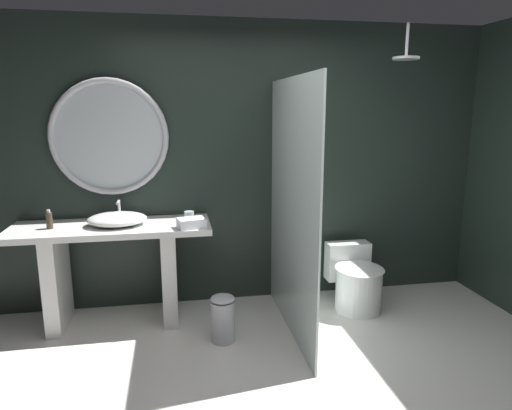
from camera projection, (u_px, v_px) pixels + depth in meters
The scene contains 11 objects.
back_wall_panel at pixel (244, 165), 4.25m from camera, with size 4.80×0.10×2.60m, color #1E2823.
vanity_counter at pixel (113, 261), 3.85m from camera, with size 1.65×0.60×0.87m.
vessel_sink at pixel (117, 219), 3.78m from camera, with size 0.49×0.40×0.18m.
tumbler_cup at pixel (189, 217), 3.89m from camera, with size 0.08×0.08×0.09m, color silver.
soap_dispenser at pixel (49, 220), 3.66m from camera, with size 0.05×0.05×0.16m.
round_wall_mirror at pixel (110, 137), 3.90m from camera, with size 1.01×0.05×1.01m.
shower_glass_panel at pixel (292, 210), 3.61m from camera, with size 0.02×1.45×2.06m, color silver.
rain_shower_head at pixel (406, 56), 3.70m from camera, with size 0.22×0.22×0.28m.
toilet at pixel (356, 281), 4.20m from camera, with size 0.44×0.62×0.56m.
waste_bin at pixel (223, 318), 3.59m from camera, with size 0.19×0.19×0.39m.
folded_hand_towel at pixel (192, 223), 3.70m from camera, with size 0.22×0.16×0.08m, color white.
Camera 1 is at (-0.64, -2.29, 1.82)m, focal length 31.76 mm.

